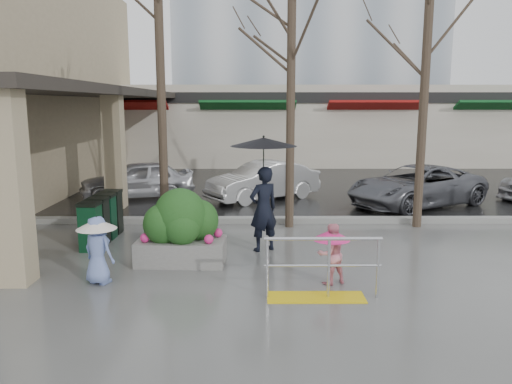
{
  "coord_description": "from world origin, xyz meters",
  "views": [
    {
      "loc": [
        0.29,
        -8.93,
        3.14
      ],
      "look_at": [
        0.33,
        1.39,
        1.3
      ],
      "focal_mm": 35.0,
      "sensor_mm": 36.0,
      "label": 1
    }
  ],
  "objects_px": {
    "planter": "(181,228)",
    "car_a": "(137,180)",
    "car_c": "(416,186)",
    "tree_midwest": "(292,15)",
    "news_boxes": "(102,219)",
    "tree_mideast": "(428,31)",
    "child_pink": "(331,249)",
    "tree_west": "(159,21)",
    "car_b": "(263,181)",
    "woman": "(264,182)",
    "child_blue": "(98,244)",
    "handrail": "(320,276)"
  },
  "relations": [
    {
      "from": "planter",
      "to": "car_a",
      "type": "distance_m",
      "value": 7.32
    },
    {
      "from": "car_a",
      "to": "car_c",
      "type": "distance_m",
      "value": 9.0
    },
    {
      "from": "tree_midwest",
      "to": "news_boxes",
      "type": "bearing_deg",
      "value": -162.69
    },
    {
      "from": "tree_mideast",
      "to": "car_a",
      "type": "xyz_separation_m",
      "value": [
        -8.1,
        3.92,
        -4.23
      ]
    },
    {
      "from": "tree_midwest",
      "to": "planter",
      "type": "bearing_deg",
      "value": -128.29
    },
    {
      "from": "child_pink",
      "to": "car_c",
      "type": "distance_m",
      "value": 7.65
    },
    {
      "from": "tree_west",
      "to": "car_b",
      "type": "distance_m",
      "value": 6.31
    },
    {
      "from": "child_pink",
      "to": "tree_west",
      "type": "bearing_deg",
      "value": -70.88
    },
    {
      "from": "tree_midwest",
      "to": "planter",
      "type": "height_order",
      "value": "tree_midwest"
    },
    {
      "from": "woman",
      "to": "child_blue",
      "type": "distance_m",
      "value": 3.63
    },
    {
      "from": "handrail",
      "to": "child_blue",
      "type": "distance_m",
      "value": 3.89
    },
    {
      "from": "tree_west",
      "to": "child_pink",
      "type": "relative_size",
      "value": 6.26
    },
    {
      "from": "woman",
      "to": "handrail",
      "type": "bearing_deg",
      "value": 77.81
    },
    {
      "from": "tree_midwest",
      "to": "news_boxes",
      "type": "distance_m",
      "value": 6.58
    },
    {
      "from": "tree_west",
      "to": "car_b",
      "type": "xyz_separation_m",
      "value": [
        2.59,
        3.64,
        -4.45
      ]
    },
    {
      "from": "child_blue",
      "to": "planter",
      "type": "distance_m",
      "value": 1.72
    },
    {
      "from": "handrail",
      "to": "child_pink",
      "type": "relative_size",
      "value": 1.75
    },
    {
      "from": "woman",
      "to": "child_blue",
      "type": "bearing_deg",
      "value": 3.91
    },
    {
      "from": "tree_mideast",
      "to": "child_pink",
      "type": "bearing_deg",
      "value": -124.73
    },
    {
      "from": "tree_midwest",
      "to": "woman",
      "type": "xyz_separation_m",
      "value": [
        -0.71,
        -2.11,
        -3.74
      ]
    },
    {
      "from": "tree_west",
      "to": "planter",
      "type": "bearing_deg",
      "value": -74.05
    },
    {
      "from": "news_boxes",
      "to": "tree_west",
      "type": "bearing_deg",
      "value": 51.15
    },
    {
      "from": "handrail",
      "to": "car_c",
      "type": "distance_m",
      "value": 8.37
    },
    {
      "from": "tree_mideast",
      "to": "woman",
      "type": "relative_size",
      "value": 2.62
    },
    {
      "from": "news_boxes",
      "to": "car_b",
      "type": "bearing_deg",
      "value": 55.22
    },
    {
      "from": "tree_midwest",
      "to": "car_a",
      "type": "xyz_separation_m",
      "value": [
        -4.8,
        3.92,
        -4.6
      ]
    },
    {
      "from": "planter",
      "to": "car_b",
      "type": "bearing_deg",
      "value": 75.25
    },
    {
      "from": "tree_west",
      "to": "child_blue",
      "type": "xyz_separation_m",
      "value": [
        -0.45,
        -4.1,
        -4.36
      ]
    },
    {
      "from": "child_pink",
      "to": "tree_mideast",
      "type": "bearing_deg",
      "value": -147.02
    },
    {
      "from": "tree_west",
      "to": "tree_mideast",
      "type": "relative_size",
      "value": 1.05
    },
    {
      "from": "tree_midwest",
      "to": "car_b",
      "type": "relative_size",
      "value": 1.83
    },
    {
      "from": "child_blue",
      "to": "car_a",
      "type": "distance_m",
      "value": 8.11
    },
    {
      "from": "planter",
      "to": "child_blue",
      "type": "bearing_deg",
      "value": -139.14
    },
    {
      "from": "woman",
      "to": "car_c",
      "type": "relative_size",
      "value": 0.55
    },
    {
      "from": "tree_mideast",
      "to": "woman",
      "type": "height_order",
      "value": "tree_mideast"
    },
    {
      "from": "news_boxes",
      "to": "woman",
      "type": "bearing_deg",
      "value": -9.04
    },
    {
      "from": "handrail",
      "to": "woman",
      "type": "distance_m",
      "value": 3.04
    },
    {
      "from": "tree_mideast",
      "to": "news_boxes",
      "type": "height_order",
      "value": "tree_mideast"
    },
    {
      "from": "planter",
      "to": "news_boxes",
      "type": "distance_m",
      "value": 2.61
    },
    {
      "from": "handrail",
      "to": "car_b",
      "type": "height_order",
      "value": "car_b"
    },
    {
      "from": "woman",
      "to": "tree_west",
      "type": "bearing_deg",
      "value": -70.48
    },
    {
      "from": "tree_midwest",
      "to": "planter",
      "type": "distance_m",
      "value": 5.89
    },
    {
      "from": "planter",
      "to": "car_b",
      "type": "xyz_separation_m",
      "value": [
        1.74,
        6.62,
        -0.09
      ]
    },
    {
      "from": "tree_west",
      "to": "tree_midwest",
      "type": "bearing_deg",
      "value": 0.0
    },
    {
      "from": "handrail",
      "to": "tree_mideast",
      "type": "bearing_deg",
      "value": 56.81
    },
    {
      "from": "planter",
      "to": "car_c",
      "type": "bearing_deg",
      "value": 40.83
    },
    {
      "from": "handrail",
      "to": "tree_mideast",
      "type": "height_order",
      "value": "tree_mideast"
    },
    {
      "from": "handrail",
      "to": "tree_west",
      "type": "relative_size",
      "value": 0.28
    },
    {
      "from": "tree_mideast",
      "to": "car_c",
      "type": "relative_size",
      "value": 1.43
    },
    {
      "from": "woman",
      "to": "car_b",
      "type": "height_order",
      "value": "woman"
    }
  ]
}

